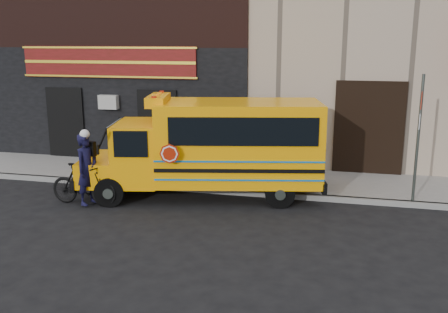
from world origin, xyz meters
name	(u,v)px	position (x,y,z in m)	size (l,w,h in m)	color
ground	(205,225)	(0.00, 0.00, 0.00)	(120.00, 120.00, 0.00)	black
curb	(228,191)	(0.00, 2.60, 0.07)	(40.00, 0.20, 0.15)	gray
sidewalk	(239,178)	(0.00, 4.10, 0.07)	(40.00, 3.00, 0.15)	slate
school_bus	(215,145)	(-0.32, 2.30, 1.51)	(7.19, 3.51, 2.92)	black
sign_pole	(418,136)	(5.12, 2.69, 1.95)	(0.09, 0.31, 3.56)	#424B44
bicycle	(84,184)	(-3.62, 0.73, 0.58)	(0.55, 1.94, 1.16)	black
cyclist	(87,171)	(-3.48, 0.72, 0.97)	(0.71, 0.47, 1.95)	black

